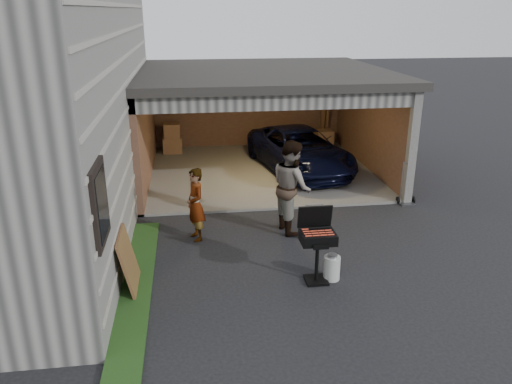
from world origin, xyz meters
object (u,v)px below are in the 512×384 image
minivan (300,152)px  bbq_grill (317,240)px  plywood_panel (129,262)px  propane_tank (332,268)px  hand_truck (407,196)px  woman (196,205)px  man (292,186)px

minivan → bbq_grill: bearing=-110.6°
bbq_grill → plywood_panel: (-3.14, 0.15, -0.27)m
bbq_grill → propane_tank: bbq_grill is taller
hand_truck → woman: bearing=-165.7°
woman → bbq_grill: size_ratio=1.14×
minivan → propane_tank: (-0.77, -6.07, -0.38)m
minivan → bbq_grill: 6.17m
man → bbq_grill: (-0.00, -2.17, -0.19)m
minivan → man: 4.07m
propane_tank → plywood_panel: size_ratio=0.41×
plywood_panel → woman: bearing=57.8°
minivan → bbq_grill: size_ratio=3.27×
propane_tank → minivan: bearing=82.8°
man → plywood_panel: man is taller
minivan → plywood_panel: minivan is taller
minivan → plywood_panel: size_ratio=4.16×
plywood_panel → hand_truck: size_ratio=0.98×
propane_tank → hand_truck: 4.26m
plywood_panel → hand_truck: 6.94m
man → hand_truck: man is taller
bbq_grill → hand_truck: bbq_grill is taller
hand_truck → minivan: bearing=125.6°
propane_tank → hand_truck: bearing=49.2°
propane_tank → plywood_panel: (-3.42, 0.14, 0.29)m
bbq_grill → minivan: bearing=80.2°
minivan → plywood_panel: 7.26m
minivan → hand_truck: size_ratio=4.10×
minivan → hand_truck: minivan is taller
plywood_panel → minivan: bearing=54.8°
minivan → hand_truck: bearing=-65.5°
bbq_grill → hand_truck: bearing=46.6°
woman → man: 2.02m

